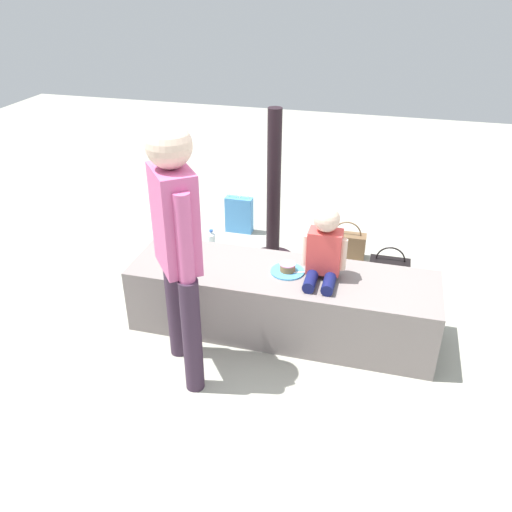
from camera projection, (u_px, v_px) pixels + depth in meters
ground_plane at (281, 328)px, 3.65m from camera, size 12.00×12.00×0.00m
concrete_ledge at (281, 301)px, 3.54m from camera, size 2.01×0.57×0.45m
child_seated at (324, 248)px, 3.27m from camera, size 0.28×0.32×0.48m
adult_standing at (176, 235)px, 2.84m from camera, size 0.34×0.38×1.54m
cake_plate at (288, 269)px, 3.42m from camera, size 0.22×0.22×0.07m
gift_bag at (239, 214)px, 4.87m from camera, size 0.25×0.09×0.39m
railing_post at (273, 207)px, 4.23m from camera, size 0.36×0.36×1.28m
water_bottle_near_gift at (212, 242)px, 4.55m from camera, size 0.07×0.07×0.22m
water_bottle_far_side at (312, 268)px, 4.19m from camera, size 0.06×0.06×0.20m
cake_box_white at (334, 289)px, 3.99m from camera, size 0.38×0.35×0.10m
handbag_black_leather at (389, 270)px, 4.13m from camera, size 0.31×0.13×0.31m
handbag_brown_canvas at (346, 245)px, 4.47m from camera, size 0.32×0.13×0.33m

